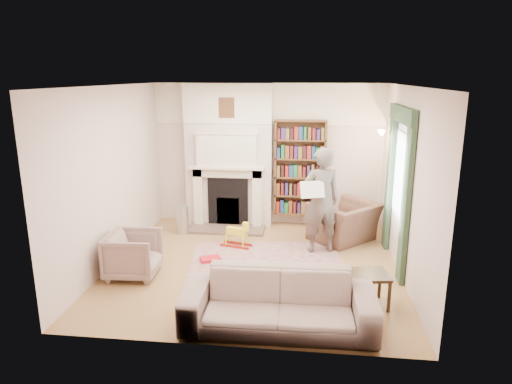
# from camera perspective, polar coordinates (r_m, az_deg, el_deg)

# --- Properties ---
(floor) EXTENTS (4.50, 4.50, 0.00)m
(floor) POSITION_cam_1_polar(r_m,az_deg,el_deg) (7.37, -0.23, -9.18)
(floor) COLOR #99683D
(floor) RESTS_ON ground
(ceiling) EXTENTS (4.50, 4.50, 0.00)m
(ceiling) POSITION_cam_1_polar(r_m,az_deg,el_deg) (6.75, -0.25, 13.15)
(ceiling) COLOR white
(ceiling) RESTS_ON wall_back
(wall_back) EXTENTS (4.50, 0.00, 4.50)m
(wall_back) POSITION_cam_1_polar(r_m,az_deg,el_deg) (9.12, 1.47, 4.65)
(wall_back) COLOR beige
(wall_back) RESTS_ON floor
(wall_front) EXTENTS (4.50, 0.00, 4.50)m
(wall_front) POSITION_cam_1_polar(r_m,az_deg,el_deg) (4.78, -3.50, -4.56)
(wall_front) COLOR beige
(wall_front) RESTS_ON floor
(wall_left) EXTENTS (0.00, 4.50, 4.50)m
(wall_left) POSITION_cam_1_polar(r_m,az_deg,el_deg) (7.53, -17.51, 1.87)
(wall_left) COLOR beige
(wall_left) RESTS_ON floor
(wall_right) EXTENTS (0.00, 4.50, 4.50)m
(wall_right) POSITION_cam_1_polar(r_m,az_deg,el_deg) (7.03, 18.30, 0.93)
(wall_right) COLOR beige
(wall_right) RESTS_ON floor
(fireplace) EXTENTS (1.70, 0.58, 2.80)m
(fireplace) POSITION_cam_1_polar(r_m,az_deg,el_deg) (9.02, -3.41, 4.44)
(fireplace) COLOR beige
(fireplace) RESTS_ON floor
(bookcase) EXTENTS (1.00, 0.24, 1.85)m
(bookcase) POSITION_cam_1_polar(r_m,az_deg,el_deg) (9.00, 5.51, 3.00)
(bookcase) COLOR brown
(bookcase) RESTS_ON floor
(window) EXTENTS (0.02, 0.90, 1.30)m
(window) POSITION_cam_1_polar(r_m,az_deg,el_deg) (7.39, 17.62, 2.04)
(window) COLOR silver
(window) RESTS_ON wall_right
(curtain_left) EXTENTS (0.07, 0.32, 2.40)m
(curtain_left) POSITION_cam_1_polar(r_m,az_deg,el_deg) (6.78, 18.24, -1.29)
(curtain_left) COLOR #2C452C
(curtain_left) RESTS_ON floor
(curtain_right) EXTENTS (0.07, 0.32, 2.40)m
(curtain_right) POSITION_cam_1_polar(r_m,az_deg,el_deg) (8.11, 16.35, 1.38)
(curtain_right) COLOR #2C452C
(curtain_right) RESTS_ON floor
(pelmet) EXTENTS (0.09, 1.70, 0.24)m
(pelmet) POSITION_cam_1_polar(r_m,az_deg,el_deg) (7.25, 17.83, 9.24)
(pelmet) COLOR #2C452C
(pelmet) RESTS_ON wall_right
(wall_sconce) EXTENTS (0.20, 0.24, 0.24)m
(wall_sconce) POSITION_cam_1_polar(r_m,az_deg,el_deg) (8.36, 15.10, 6.72)
(wall_sconce) COLOR gold
(wall_sconce) RESTS_ON wall_right
(rug) EXTENTS (2.70, 2.22, 0.01)m
(rug) POSITION_cam_1_polar(r_m,az_deg,el_deg) (7.45, 1.35, -8.87)
(rug) COLOR tan
(rug) RESTS_ON floor
(armchair_reading) EXTENTS (1.44, 1.44, 0.71)m
(armchair_reading) POSITION_cam_1_polar(r_m,az_deg,el_deg) (8.47, 10.95, -3.68)
(armchair_reading) COLOR #4F342A
(armchair_reading) RESTS_ON floor
(armchair_left) EXTENTS (0.80, 0.78, 0.68)m
(armchair_left) POSITION_cam_1_polar(r_m,az_deg,el_deg) (7.13, -15.09, -7.55)
(armchair_left) COLOR gray
(armchair_left) RESTS_ON floor
(sofa) EXTENTS (2.31, 0.95, 0.67)m
(sofa) POSITION_cam_1_polar(r_m,az_deg,el_deg) (5.59, 2.86, -13.51)
(sofa) COLOR #B4AA94
(sofa) RESTS_ON floor
(man_reading) EXTENTS (0.76, 0.61, 1.81)m
(man_reading) POSITION_cam_1_polar(r_m,az_deg,el_deg) (7.72, 8.12, -1.09)
(man_reading) COLOR #594F47
(man_reading) RESTS_ON floor
(newspaper) EXTENTS (0.41, 0.23, 0.27)m
(newspaper) POSITION_cam_1_polar(r_m,az_deg,el_deg) (7.46, 7.06, 0.31)
(newspaper) COLOR white
(newspaper) RESTS_ON man_reading
(coffee_table) EXTENTS (0.76, 0.56, 0.45)m
(coffee_table) POSITION_cam_1_polar(r_m,az_deg,el_deg) (6.26, 12.90, -11.78)
(coffee_table) COLOR #302210
(coffee_table) RESTS_ON floor
(paraffin_heater) EXTENTS (0.32, 0.32, 0.55)m
(paraffin_heater) POSITION_cam_1_polar(r_m,az_deg,el_deg) (8.82, -9.20, -3.41)
(paraffin_heater) COLOR #B1B4B9
(paraffin_heater) RESTS_ON floor
(rocking_horse) EXTENTS (0.57, 0.34, 0.47)m
(rocking_horse) POSITION_cam_1_polar(r_m,az_deg,el_deg) (8.05, -2.50, -5.28)
(rocking_horse) COLOR yellow
(rocking_horse) RESTS_ON rug
(board_game) EXTENTS (0.36, 0.36, 0.03)m
(board_game) POSITION_cam_1_polar(r_m,az_deg,el_deg) (7.22, -2.49, -9.48)
(board_game) COLOR #DBC64D
(board_game) RESTS_ON rug
(game_box_lid) EXTENTS (0.38, 0.33, 0.05)m
(game_box_lid) POSITION_cam_1_polar(r_m,az_deg,el_deg) (7.55, -5.71, -8.35)
(game_box_lid) COLOR red
(game_box_lid) RESTS_ON rug
(comic_annuals) EXTENTS (0.97, 0.61, 0.02)m
(comic_annuals) POSITION_cam_1_polar(r_m,az_deg,el_deg) (6.89, 1.36, -10.76)
(comic_annuals) COLOR red
(comic_annuals) RESTS_ON rug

